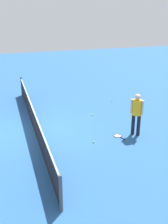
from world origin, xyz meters
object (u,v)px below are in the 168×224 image
Objects in this scene: tennis_ball_near_player at (94,142)px; tennis_racket_near_player at (118,136)px; player_near_side at (137,111)px; tennis_ball_midcourt at (92,115)px; tennis_ball_by_net at (112,101)px.

tennis_racket_near_player is at bearing -78.83° from tennis_ball_near_player.
player_near_side is 2.80m from tennis_ball_midcourt.
player_near_side is 4.16m from tennis_ball_by_net.
tennis_ball_near_player is at bearing 95.62° from player_near_side.
player_near_side is at bearing -157.70° from tennis_ball_midcourt.
player_near_side is 1.23m from tennis_racket_near_player.
tennis_racket_near_player is 9.20× the size of tennis_ball_near_player.
tennis_ball_midcourt is (2.43, 0.99, -0.98)m from player_near_side.
tennis_ball_midcourt is (2.60, -0.83, 0.00)m from tennis_ball_near_player.
tennis_ball_by_net is at bearing -19.38° from tennis_racket_near_player.
player_near_side reaches higher than tennis_ball_by_net.
player_near_side is 25.76× the size of tennis_ball_by_net.
player_near_side reaches higher than tennis_ball_midcourt.
tennis_ball_by_net is at bearing -9.52° from player_near_side.
tennis_racket_near_player is at bearing 86.98° from player_near_side.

